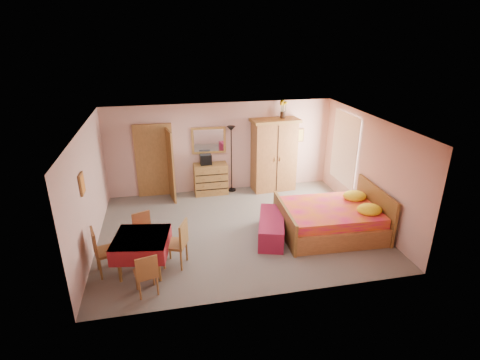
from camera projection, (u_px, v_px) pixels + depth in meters
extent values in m
plane|color=slate|center=(238.00, 229.00, 9.03)|extent=(6.50, 6.50, 0.00)
plane|color=brown|center=(238.00, 123.00, 8.06)|extent=(6.50, 6.50, 0.00)
cube|color=tan|center=(221.00, 148.00, 10.81)|extent=(6.50, 0.10, 2.60)
cube|color=tan|center=(268.00, 233.00, 6.27)|extent=(6.50, 0.10, 2.60)
cube|color=tan|center=(88.00, 191.00, 7.93)|extent=(0.10, 5.00, 2.60)
cube|color=tan|center=(368.00, 169.00, 9.16)|extent=(0.10, 5.00, 2.60)
cube|color=#9E6B35|center=(155.00, 161.00, 10.53)|extent=(1.06, 0.12, 2.15)
cube|color=white|center=(345.00, 149.00, 10.18)|extent=(0.08, 1.40, 1.95)
cube|color=orange|center=(82.00, 184.00, 7.24)|extent=(0.04, 0.32, 0.42)
cube|color=#D8BF59|center=(299.00, 135.00, 11.14)|extent=(0.30, 0.04, 0.40)
cube|color=olive|center=(211.00, 179.00, 10.84)|extent=(0.95, 0.48, 0.90)
cube|color=white|center=(209.00, 140.00, 10.62)|extent=(0.98, 0.09, 0.77)
cube|color=black|center=(206.00, 159.00, 10.61)|extent=(0.33, 0.24, 0.30)
cube|color=black|center=(231.00, 159.00, 10.84)|extent=(0.31, 0.31, 1.95)
cube|color=#9B6334|center=(274.00, 155.00, 10.93)|extent=(1.41, 0.79, 2.14)
cube|color=yellow|center=(283.00, 109.00, 10.52)|extent=(0.22, 0.22, 0.52)
cube|color=#CD1458|center=(331.00, 212.00, 8.69)|extent=(2.39, 1.92, 1.07)
cube|color=maroon|center=(271.00, 227.00, 8.60)|extent=(0.96, 1.58, 0.49)
cube|color=maroon|center=(143.00, 253.00, 7.37)|extent=(1.19, 1.19, 0.75)
cube|color=#945F32|center=(146.00, 273.00, 6.70)|extent=(0.47, 0.47, 0.85)
cube|color=#9D6935|center=(145.00, 233.00, 7.97)|extent=(0.51, 0.51, 0.87)
cube|color=olive|center=(107.00, 251.00, 7.25)|extent=(0.55, 0.55, 0.98)
cube|color=olive|center=(175.00, 243.00, 7.49)|extent=(0.58, 0.58, 0.98)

